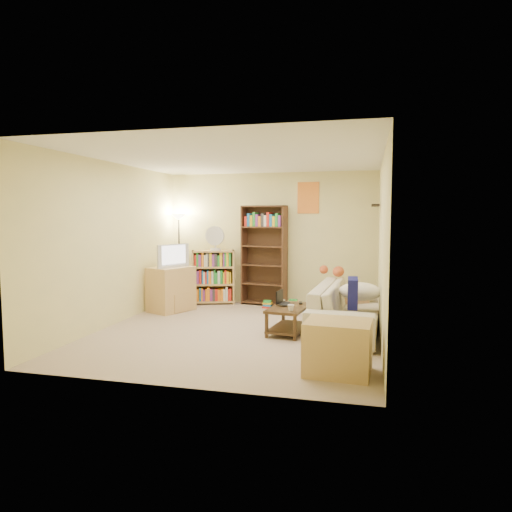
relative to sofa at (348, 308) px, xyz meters
name	(u,v)px	position (x,y,z in m)	size (l,w,h in m)	color
room	(238,220)	(-1.55, -0.44, 1.29)	(4.50, 4.54, 2.52)	#C3A992
sofa	(348,308)	(0.00, 0.00, 0.00)	(1.04, 2.36, 0.67)	#C0B19F
navy_pillow	(353,293)	(0.08, -0.50, 0.31)	(0.44, 0.13, 0.40)	navy
cream_blanket	(360,291)	(0.17, 0.05, 0.24)	(0.62, 0.44, 0.27)	white
tabby_cat	(336,271)	(-0.24, 0.90, 0.43)	(0.53, 0.21, 0.18)	#C6542A
coffee_table	(289,316)	(-0.82, -0.35, -0.10)	(0.58, 0.91, 0.38)	#3E2C17
laptop	(288,304)	(-0.86, -0.24, 0.06)	(0.20, 0.31, 0.02)	black
laptop_screen	(280,297)	(-0.98, -0.22, 0.16)	(0.01, 0.29, 0.19)	white
mug	(291,308)	(-0.74, -0.64, 0.09)	(0.10, 0.10, 0.09)	white
tv_remote	(301,303)	(-0.69, -0.08, 0.05)	(0.05, 0.15, 0.02)	black
tv_stand	(171,289)	(-3.10, 0.66, 0.06)	(0.52, 0.73, 0.79)	#DDB46B
television	(171,256)	(-3.10, 0.66, 0.65)	(0.37, 0.68, 0.41)	black
tall_bookshelf	(264,253)	(-1.63, 1.60, 0.65)	(0.88, 0.41, 1.88)	#45261A
short_bookshelf	(213,277)	(-2.61, 1.50, 0.18)	(0.86, 0.56, 1.03)	tan
desk_fan	(215,238)	(-2.55, 1.45, 0.93)	(0.37, 0.21, 0.46)	silver
floor_lamp	(179,231)	(-3.35, 1.60, 1.04)	(0.29, 0.29, 1.73)	black
side_table	(352,302)	(0.04, 0.88, -0.08)	(0.45, 0.45, 0.52)	tan
end_cabinet	(338,347)	(-0.02, -1.91, -0.05)	(0.68, 0.57, 0.57)	tan
book_stacks	(287,305)	(-1.11, 1.22, -0.25)	(0.92, 0.30, 0.20)	red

